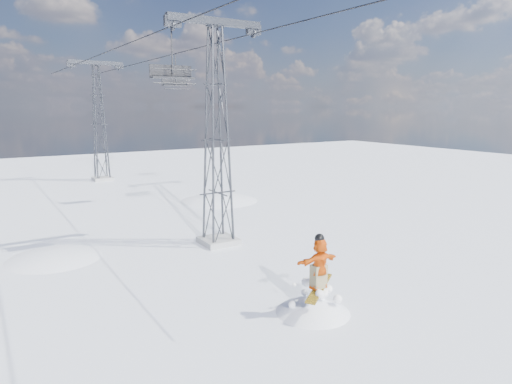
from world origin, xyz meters
The scene contains 8 objects.
ground centered at (0.00, 0.00, 0.00)m, with size 120.00×120.00×0.00m, color white.
snow_terrain centered at (-4.77, 21.24, -9.59)m, with size 39.00×37.00×22.00m.
lift_tower_near centered at (0.80, 8.00, 5.47)m, with size 5.20×1.80×11.43m.
lift_tower_far centered at (0.80, 33.00, 5.47)m, with size 5.20×1.80×11.43m.
haul_cables centered at (0.80, 19.50, 10.85)m, with size 4.46×51.00×0.06m.
snowboarder_jump centered at (-0.15, -1.14, -1.62)m, with size 4.40×4.40×6.90m.
lift_chair_near centered at (-1.40, 8.26, 8.74)m, with size 2.12×0.61×2.63m.
lift_chair_mid centered at (3.00, 18.69, 8.87)m, with size 1.99×0.57×2.47m.
Camera 1 is at (-9.81, -12.88, 7.16)m, focal length 32.00 mm.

